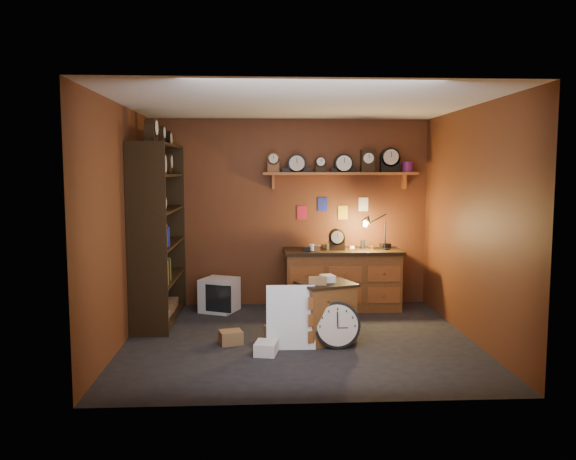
% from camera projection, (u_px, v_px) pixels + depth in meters
% --- Properties ---
extents(floor, '(4.00, 4.00, 0.00)m').
position_uv_depth(floor, '(299.00, 340.00, 6.53)').
color(floor, black).
rests_on(floor, ground).
extents(room_shell, '(4.02, 3.62, 2.71)m').
position_uv_depth(room_shell, '(302.00, 192.00, 6.46)').
color(room_shell, '#5E2F16').
rests_on(room_shell, ground).
extents(shelving_unit, '(0.47, 1.60, 2.58)m').
position_uv_depth(shelving_unit, '(156.00, 225.00, 7.28)').
color(shelving_unit, black).
rests_on(shelving_unit, ground).
extents(workbench, '(1.66, 0.66, 1.36)m').
position_uv_depth(workbench, '(342.00, 276.00, 7.98)').
color(workbench, brown).
rests_on(workbench, ground).
extents(low_cabinet, '(0.74, 0.69, 0.77)m').
position_uv_depth(low_cabinet, '(326.00, 309.00, 6.46)').
color(low_cabinet, brown).
rests_on(low_cabinet, ground).
extents(big_round_clock, '(0.52, 0.17, 0.52)m').
position_uv_depth(big_round_clock, '(337.00, 325.00, 6.21)').
color(big_round_clock, black).
rests_on(big_round_clock, ground).
extents(white_panel, '(0.54, 0.16, 0.71)m').
position_uv_depth(white_panel, '(291.00, 348.00, 6.23)').
color(white_panel, silver).
rests_on(white_panel, ground).
extents(mini_fridge, '(0.59, 0.61, 0.47)m').
position_uv_depth(mini_fridge, '(219.00, 295.00, 7.83)').
color(mini_fridge, silver).
rests_on(mini_fridge, ground).
extents(floor_box_a, '(0.29, 0.27, 0.15)m').
position_uv_depth(floor_box_a, '(231.00, 337.00, 6.36)').
color(floor_box_a, olive).
rests_on(floor_box_a, ground).
extents(floor_box_b, '(0.27, 0.31, 0.13)m').
position_uv_depth(floor_box_b, '(266.00, 348.00, 6.01)').
color(floor_box_b, white).
rests_on(floor_box_b, ground).
extents(floor_box_c, '(0.28, 0.27, 0.16)m').
position_uv_depth(floor_box_c, '(275.00, 332.00, 6.56)').
color(floor_box_c, olive).
rests_on(floor_box_c, ground).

